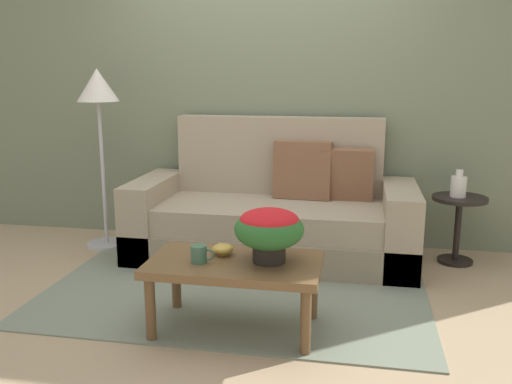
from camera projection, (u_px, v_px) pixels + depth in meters
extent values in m
plane|color=tan|center=(238.00, 287.00, 3.81)|extent=(14.00, 14.00, 0.00)
cube|color=slate|center=(268.00, 71.00, 4.64)|extent=(6.40, 0.12, 2.94)
cube|color=gray|center=(235.00, 291.00, 3.73)|extent=(2.55, 1.65, 0.01)
cube|color=gray|center=(272.00, 243.00, 4.37)|extent=(2.22, 0.91, 0.25)
cube|color=gray|center=(271.00, 216.00, 4.30)|extent=(1.71, 0.82, 0.20)
cube|color=gray|center=(279.00, 169.00, 4.61)|extent=(1.71, 0.16, 0.87)
cube|color=gray|center=(154.00, 215.00, 4.51)|extent=(0.25, 0.91, 0.62)
cube|color=gray|center=(400.00, 227.00, 4.15)|extent=(0.25, 0.91, 0.62)
cube|color=brown|center=(303.00, 170.00, 4.42)|extent=(0.47, 0.19, 0.47)
cube|color=brown|center=(347.00, 174.00, 4.37)|extent=(0.42, 0.18, 0.42)
cylinder|color=brown|center=(150.00, 309.00, 3.02)|extent=(0.06, 0.06, 0.37)
cylinder|color=brown|center=(306.00, 322.00, 2.86)|extent=(0.06, 0.06, 0.37)
cylinder|color=brown|center=(176.00, 280.00, 3.43)|extent=(0.06, 0.06, 0.37)
cylinder|color=brown|center=(313.00, 290.00, 3.28)|extent=(0.06, 0.06, 0.37)
cube|color=brown|center=(235.00, 265.00, 3.10)|extent=(0.97, 0.55, 0.05)
cylinder|color=black|center=(455.00, 261.00, 4.30)|extent=(0.27, 0.27, 0.03)
cylinder|color=black|center=(457.00, 230.00, 4.25)|extent=(0.05, 0.05, 0.47)
cylinder|color=black|center=(460.00, 199.00, 4.19)|extent=(0.41, 0.41, 0.03)
cylinder|color=#B2B2B7|center=(107.00, 244.00, 4.70)|extent=(0.34, 0.34, 0.03)
cylinder|color=#B2B2B7|center=(103.00, 174.00, 4.57)|extent=(0.03, 0.03, 1.20)
cone|color=beige|center=(97.00, 85.00, 4.41)|extent=(0.34, 0.34, 0.26)
cylinder|color=black|center=(269.00, 252.00, 3.07)|extent=(0.19, 0.19, 0.12)
ellipsoid|color=#286028|center=(269.00, 229.00, 3.04)|extent=(0.39, 0.39, 0.22)
ellipsoid|color=red|center=(269.00, 220.00, 3.03)|extent=(0.33, 0.33, 0.12)
cylinder|color=#3D664C|center=(199.00, 254.00, 3.06)|extent=(0.09, 0.09, 0.10)
torus|color=#3D664C|center=(209.00, 255.00, 3.04)|extent=(0.07, 0.01, 0.07)
cylinder|color=gold|center=(223.00, 253.00, 3.19)|extent=(0.05, 0.05, 0.02)
ellipsoid|color=gold|center=(223.00, 249.00, 3.18)|extent=(0.13, 0.13, 0.06)
cylinder|color=silver|center=(458.00, 187.00, 4.17)|extent=(0.12, 0.12, 0.16)
cylinder|color=silver|center=(460.00, 173.00, 4.14)|extent=(0.05, 0.05, 0.05)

